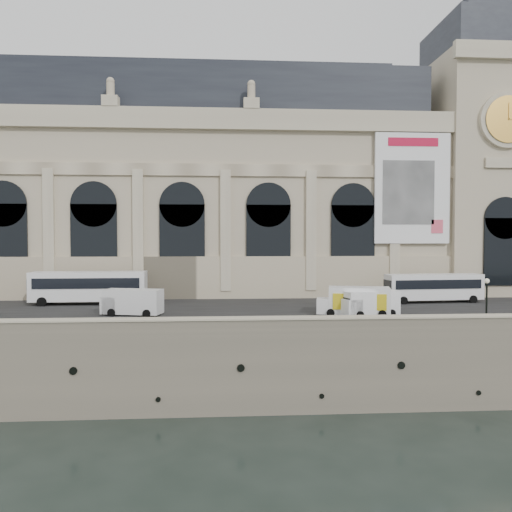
% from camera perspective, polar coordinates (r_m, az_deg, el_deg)
% --- Properties ---
extents(ground, '(260.00, 260.00, 0.00)m').
position_cam_1_polar(ground, '(38.45, -4.87, -17.87)').
color(ground, black).
rests_on(ground, ground).
extents(quay, '(160.00, 70.00, 6.00)m').
position_cam_1_polar(quay, '(71.87, -4.32, -6.05)').
color(quay, '#7A6F5E').
rests_on(quay, ground).
extents(street, '(160.00, 24.00, 0.06)m').
position_cam_1_polar(street, '(50.65, -4.57, -5.99)').
color(street, '#2D2D2D').
rests_on(street, quay).
extents(parapet, '(160.00, 1.40, 1.21)m').
position_cam_1_polar(parapet, '(37.33, -4.88, -7.95)').
color(parapet, '#7A6F5E').
rests_on(parapet, quay).
extents(museum, '(69.00, 18.70, 29.10)m').
position_cam_1_polar(museum, '(67.68, -9.51, 7.62)').
color(museum, '#B5A88B').
rests_on(museum, quay).
extents(clock_pavilion, '(13.00, 14.72, 36.70)m').
position_cam_1_polar(clock_pavilion, '(72.93, 23.82, 10.00)').
color(clock_pavilion, '#B5A88B').
rests_on(clock_pavilion, quay).
extents(bus_left, '(12.07, 2.98, 3.54)m').
position_cam_1_polar(bus_left, '(56.16, -18.56, -3.29)').
color(bus_left, white).
rests_on(bus_left, quay).
extents(bus_right, '(10.86, 3.16, 3.16)m').
position_cam_1_polar(bus_right, '(58.26, 19.64, -3.33)').
color(bus_right, white).
rests_on(bus_right, quay).
extents(van_b, '(5.71, 3.14, 2.41)m').
position_cam_1_polar(van_b, '(47.42, -14.23, -5.13)').
color(van_b, silver).
rests_on(van_b, quay).
extents(van_c, '(5.57, 3.20, 2.34)m').
position_cam_1_polar(van_c, '(46.33, 12.58, -5.33)').
color(van_c, white).
rests_on(van_c, quay).
extents(box_truck, '(6.84, 3.51, 2.64)m').
position_cam_1_polar(box_truck, '(46.65, 11.23, -5.10)').
color(box_truck, white).
rests_on(box_truck, quay).
extents(lamp_right, '(0.39, 0.39, 3.87)m').
position_cam_1_polar(lamp_right, '(44.17, 24.85, -4.86)').
color(lamp_right, black).
rests_on(lamp_right, quay).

